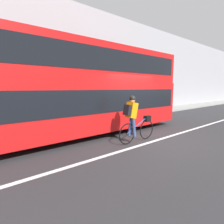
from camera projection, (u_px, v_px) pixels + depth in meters
ground_plane at (153, 139)px, 6.75m from camera, size 80.00×80.00×0.00m
road_center_line at (157, 140)px, 6.61m from camera, size 50.00×0.14×0.01m
sidewalk_curb at (88, 120)px, 10.46m from camera, size 60.00×1.91×0.13m
building_facade at (78, 63)px, 10.84m from camera, size 60.00×0.30×6.95m
bus at (79, 87)px, 7.09m from camera, size 9.58×2.61×3.63m
cyclist_on_bike at (134, 118)px, 6.21m from camera, size 1.77×0.32×1.70m
trash_bin at (127, 107)px, 12.24m from camera, size 0.53×0.53×0.95m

